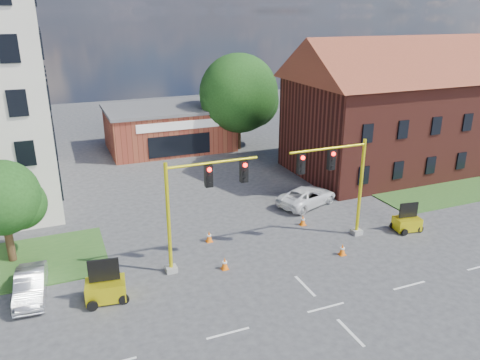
{
  "coord_description": "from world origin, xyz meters",
  "views": [
    {
      "loc": [
        -10.96,
        -15.91,
        13.3
      ],
      "look_at": [
        -0.33,
        10.0,
        3.17
      ],
      "focal_mm": 35.0,
      "sensor_mm": 36.0,
      "label": 1
    }
  ],
  "objects_px": {
    "trailer_east": "(407,222)",
    "pickup_white": "(307,196)",
    "signal_mast_west": "(198,200)",
    "signal_mast_east": "(339,179)",
    "trailer_west": "(106,288)"
  },
  "relations": [
    {
      "from": "trailer_east",
      "to": "pickup_white",
      "type": "height_order",
      "value": "trailer_east"
    },
    {
      "from": "signal_mast_west",
      "to": "signal_mast_east",
      "type": "relative_size",
      "value": 1.0
    },
    {
      "from": "signal_mast_west",
      "to": "trailer_west",
      "type": "xyz_separation_m",
      "value": [
        -5.23,
        -1.39,
        -3.25
      ]
    },
    {
      "from": "trailer_west",
      "to": "trailer_east",
      "type": "distance_m",
      "value": 18.88
    },
    {
      "from": "signal_mast_west",
      "to": "trailer_east",
      "type": "distance_m",
      "value": 14.06
    },
    {
      "from": "signal_mast_east",
      "to": "trailer_west",
      "type": "xyz_separation_m",
      "value": [
        -13.94,
        -1.39,
        -3.25
      ]
    },
    {
      "from": "signal_mast_west",
      "to": "trailer_east",
      "type": "xyz_separation_m",
      "value": [
        13.64,
        -0.78,
        -3.35
      ]
    },
    {
      "from": "signal_mast_east",
      "to": "pickup_white",
      "type": "xyz_separation_m",
      "value": [
        1.12,
        5.32,
        -3.25
      ]
    },
    {
      "from": "trailer_west",
      "to": "signal_mast_west",
      "type": "bearing_deg",
      "value": 22.74
    },
    {
      "from": "trailer_east",
      "to": "signal_mast_east",
      "type": "bearing_deg",
      "value": -179.42
    },
    {
      "from": "trailer_east",
      "to": "pickup_white",
      "type": "bearing_deg",
      "value": 131.55
    },
    {
      "from": "signal_mast_east",
      "to": "trailer_east",
      "type": "relative_size",
      "value": 3.4
    },
    {
      "from": "pickup_white",
      "to": "trailer_west",
      "type": "bearing_deg",
      "value": 94.19
    },
    {
      "from": "pickup_white",
      "to": "signal_mast_west",
      "type": "bearing_deg",
      "value": 98.62
    },
    {
      "from": "signal_mast_east",
      "to": "pickup_white",
      "type": "bearing_deg",
      "value": 78.14
    }
  ]
}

